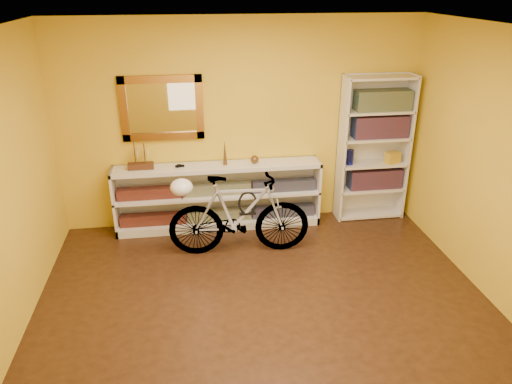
{
  "coord_description": "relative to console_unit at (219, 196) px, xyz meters",
  "views": [
    {
      "loc": [
        -0.66,
        -3.82,
        2.96
      ],
      "look_at": [
        0.0,
        0.7,
        0.95
      ],
      "focal_mm": 33.97,
      "sensor_mm": 36.0,
      "label": 1
    }
  ],
  "objects": [
    {
      "name": "floor",
      "position": [
        0.32,
        -1.81,
        -0.43
      ],
      "size": [
        4.5,
        4.0,
        0.01
      ],
      "primitive_type": "cube",
      "color": "black",
      "rests_on": "ground"
    },
    {
      "name": "ceiling",
      "position": [
        0.32,
        -1.81,
        2.18
      ],
      "size": [
        4.5,
        4.0,
        0.01
      ],
      "primitive_type": "cube",
      "color": "silver",
      "rests_on": "ground"
    },
    {
      "name": "back_wall",
      "position": [
        0.32,
        0.19,
        0.88
      ],
      "size": [
        4.5,
        0.01,
        2.6
      ],
      "primitive_type": "cube",
      "color": "gold",
      "rests_on": "ground"
    },
    {
      "name": "right_wall",
      "position": [
        2.58,
        -1.81,
        0.88
      ],
      "size": [
        0.01,
        4.0,
        2.6
      ],
      "primitive_type": "cube",
      "color": "gold",
      "rests_on": "ground"
    },
    {
      "name": "gilt_mirror",
      "position": [
        -0.63,
        0.15,
        1.12
      ],
      "size": [
        0.98,
        0.06,
        0.78
      ],
      "primitive_type": "cube",
      "color": "brown",
      "rests_on": "back_wall"
    },
    {
      "name": "wall_socket",
      "position": [
        1.22,
        0.17,
        -0.17
      ],
      "size": [
        0.09,
        0.02,
        0.09
      ],
      "primitive_type": "cube",
      "color": "silver",
      "rests_on": "back_wall"
    },
    {
      "name": "console_unit",
      "position": [
        0.0,
        0.0,
        0.0
      ],
      "size": [
        2.6,
        0.35,
        0.85
      ],
      "primitive_type": null,
      "color": "silver",
      "rests_on": "floor"
    },
    {
      "name": "cd_row_lower",
      "position": [
        0.0,
        -0.02,
        -0.26
      ],
      "size": [
        2.5,
        0.13,
        0.14
      ],
      "primitive_type": "cube",
      "color": "black",
      "rests_on": "console_unit"
    },
    {
      "name": "cd_row_upper",
      "position": [
        0.0,
        -0.02,
        0.11
      ],
      "size": [
        2.5,
        0.13,
        0.14
      ],
      "primitive_type": "cube",
      "color": "navy",
      "rests_on": "console_unit"
    },
    {
      "name": "model_ship",
      "position": [
        -0.93,
        0.0,
        0.61
      ],
      "size": [
        0.31,
        0.12,
        0.36
      ],
      "primitive_type": null,
      "rotation": [
        0.0,
        0.0,
        -0.01
      ],
      "color": "#3C1F10",
      "rests_on": "console_unit"
    },
    {
      "name": "toy_car",
      "position": [
        -0.46,
        0.0,
        0.43
      ],
      "size": [
        0.0,
        0.0,
        0.0
      ],
      "primitive_type": "imported",
      "rotation": [
        0.0,
        0.0,
        1.83
      ],
      "color": "black",
      "rests_on": "console_unit"
    },
    {
      "name": "bronze_ornament",
      "position": [
        0.1,
        0.0,
        0.58
      ],
      "size": [
        0.05,
        0.05,
        0.31
      ],
      "primitive_type": "cone",
      "color": "brown",
      "rests_on": "console_unit"
    },
    {
      "name": "decorative_orb",
      "position": [
        0.47,
        0.0,
        0.48
      ],
      "size": [
        0.1,
        0.1,
        0.1
      ],
      "primitive_type": "sphere",
      "color": "brown",
      "rests_on": "console_unit"
    },
    {
      "name": "bookcase",
      "position": [
        2.03,
        0.03,
        0.52
      ],
      "size": [
        0.9,
        0.3,
        1.9
      ],
      "primitive_type": null,
      "color": "silver",
      "rests_on": "floor"
    },
    {
      "name": "book_row_a",
      "position": [
        2.08,
        0.03,
        0.12
      ],
      "size": [
        0.7,
        0.22,
        0.26
      ],
      "primitive_type": "cube",
      "color": "maroon",
      "rests_on": "bookcase"
    },
    {
      "name": "book_row_b",
      "position": [
        2.08,
        0.03,
        0.83
      ],
      "size": [
        0.7,
        0.22,
        0.28
      ],
      "primitive_type": "cube",
      "color": "maroon",
      "rests_on": "bookcase"
    },
    {
      "name": "book_row_c",
      "position": [
        2.08,
        0.03,
        1.16
      ],
      "size": [
        0.7,
        0.22,
        0.25
      ],
      "primitive_type": "cube",
      "color": "#1B4C5F",
      "rests_on": "bookcase"
    },
    {
      "name": "travel_mug",
      "position": [
        1.71,
        0.01,
        0.44
      ],
      "size": [
        0.09,
        0.09,
        0.2
      ],
      "primitive_type": "cylinder",
      "color": "#151C92",
      "rests_on": "bookcase"
    },
    {
      "name": "red_tin",
      "position": [
        1.83,
        0.06,
        1.13
      ],
      "size": [
        0.16,
        0.16,
        0.18
      ],
      "primitive_type": "cube",
      "rotation": [
        0.0,
        0.0,
        0.15
      ],
      "color": "maroon",
      "rests_on": "bookcase"
    },
    {
      "name": "yellow_bag",
      "position": [
        2.28,
        -0.01,
        0.41
      ],
      "size": [
        0.21,
        0.18,
        0.14
      ],
      "primitive_type": "cube",
      "rotation": [
        0.0,
        0.0,
        0.33
      ],
      "color": "gold",
      "rests_on": "bookcase"
    },
    {
      "name": "bicycle",
      "position": [
        0.19,
        -0.69,
        0.06
      ],
      "size": [
        0.51,
        1.68,
        0.98
      ],
      "primitive_type": "imported",
      "rotation": [
        0.0,
        0.0,
        1.52
      ],
      "color": "silver",
      "rests_on": "floor"
    },
    {
      "name": "helmet",
      "position": [
        -0.45,
        -0.66,
        0.43
      ],
      "size": [
        0.25,
        0.24,
        0.19
      ],
      "primitive_type": "ellipsoid",
      "color": "white",
      "rests_on": "bicycle"
    },
    {
      "name": "u_lock",
      "position": [
        0.29,
        -0.7,
        0.21
      ],
      "size": [
        0.21,
        0.02,
        0.21
      ],
      "primitive_type": "torus",
      "rotation": [
        1.57,
        0.0,
        0.0
      ],
      "color": "black",
      "rests_on": "bicycle"
    }
  ]
}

